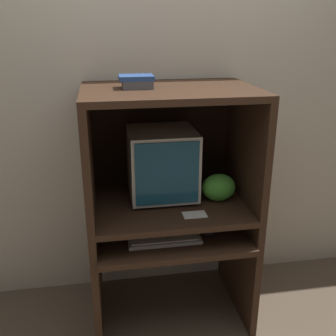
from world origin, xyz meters
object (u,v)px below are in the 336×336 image
at_px(mouse, 208,233).
at_px(keyboard, 164,239).
at_px(crt_monitor, 162,163).
at_px(book_stack, 137,81).
at_px(snack_bag, 219,187).

bearing_deg(mouse, keyboard, -176.87).
height_order(crt_monitor, keyboard, crt_monitor).
relative_size(crt_monitor, book_stack, 2.30).
xyz_separation_m(crt_monitor, mouse, (0.23, -0.24, -0.36)).
xyz_separation_m(keyboard, book_stack, (-0.12, 0.19, 0.86)).
relative_size(crt_monitor, snack_bag, 2.09).
bearing_deg(crt_monitor, mouse, -45.87).
relative_size(keyboard, book_stack, 2.26).
relative_size(crt_monitor, mouse, 6.34).
distance_m(crt_monitor, snack_bag, 0.37).
xyz_separation_m(crt_monitor, snack_bag, (0.32, -0.11, -0.13)).
height_order(keyboard, snack_bag, snack_bag).
height_order(mouse, book_stack, book_stack).
bearing_deg(keyboard, crt_monitor, 83.62).
distance_m(crt_monitor, mouse, 0.49).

